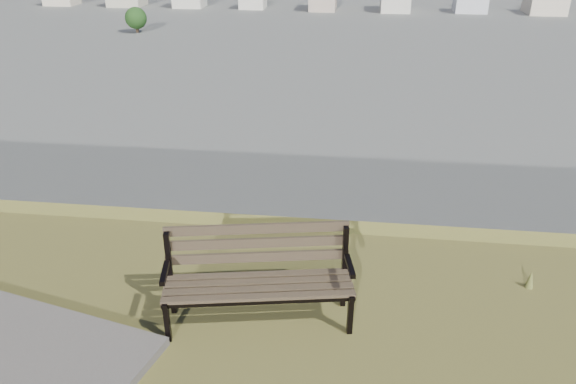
# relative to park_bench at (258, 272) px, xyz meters

# --- Properties ---
(park_bench) EXTENTS (1.65, 0.80, 0.83)m
(park_bench) POSITION_rel_park_bench_xyz_m (0.00, 0.00, 0.00)
(park_bench) COLOR #453A28
(park_bench) RESTS_ON hilltop_mesa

